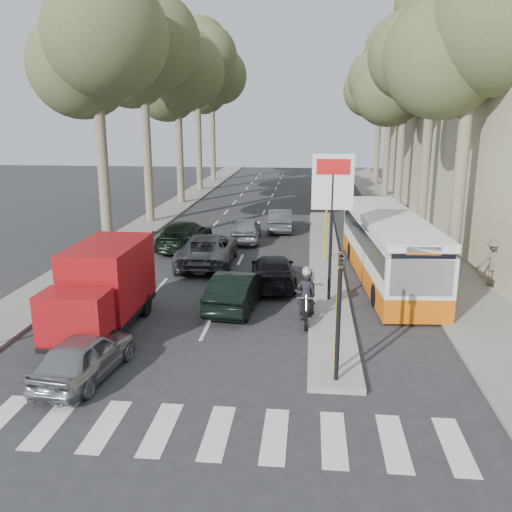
{
  "coord_description": "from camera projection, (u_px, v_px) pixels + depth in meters",
  "views": [
    {
      "loc": [
        2.45,
        -14.66,
        6.92
      ],
      "look_at": [
        0.41,
        5.68,
        1.6
      ],
      "focal_mm": 38.0,
      "sensor_mm": 36.0,
      "label": 1
    }
  ],
  "objects": [
    {
      "name": "tree_r_c",
      "position": [
        407.0,
        74.0,
        37.92
      ],
      "size": [
        7.4,
        7.2,
        13.32
      ],
      "color": "#6B604C",
      "rests_on": "ground"
    },
    {
      "name": "ground",
      "position": [
        223.0,
        356.0,
        16.09
      ],
      "size": [
        120.0,
        120.0,
        0.0
      ],
      "primitive_type": "plane",
      "color": "#28282B",
      "rests_on": "ground"
    },
    {
      "name": "silver_hatchback",
      "position": [
        85.0,
        356.0,
        14.59
      ],
      "size": [
        1.97,
        3.9,
        1.27
      ],
      "primitive_type": "imported",
      "rotation": [
        0.0,
        0.0,
        3.01
      ],
      "color": "#93969B",
      "rests_on": "ground"
    },
    {
      "name": "tree_r_a",
      "position": [
        477.0,
        29.0,
        22.33
      ],
      "size": [
        7.4,
        7.2,
        14.1
      ],
      "color": "#6B604C",
      "rests_on": "ground"
    },
    {
      "name": "tree_l_c",
      "position": [
        179.0,
        73.0,
        41.38
      ],
      "size": [
        7.4,
        7.2,
        13.71
      ],
      "color": "#6B604C",
      "rests_on": "ground"
    },
    {
      "name": "traffic_light_island",
      "position": [
        339.0,
        296.0,
        13.71
      ],
      "size": [
        0.16,
        0.41,
        3.6
      ],
      "color": "black",
      "rests_on": "ground"
    },
    {
      "name": "pedestrian_near",
      "position": [
        415.0,
        250.0,
        24.19
      ],
      "size": [
        1.09,
        1.27,
        1.96
      ],
      "primitive_type": "imported",
      "rotation": [
        0.0,
        0.0,
        2.13
      ],
      "color": "#40324C",
      "rests_on": "sidewalk_right"
    },
    {
      "name": "queue_car_b",
      "position": [
        273.0,
        271.0,
        22.58
      ],
      "size": [
        2.28,
        4.57,
        1.28
      ],
      "primitive_type": "imported",
      "rotation": [
        0.0,
        0.0,
        3.26
      ],
      "color": "black",
      "rests_on": "ground"
    },
    {
      "name": "dark_hatchback",
      "position": [
        237.0,
        290.0,
        19.91
      ],
      "size": [
        1.96,
        4.37,
        1.39
      ],
      "primitive_type": "imported",
      "rotation": [
        0.0,
        0.0,
        3.02
      ],
      "color": "black",
      "rests_on": "ground"
    },
    {
      "name": "city_bus",
      "position": [
        388.0,
        246.0,
        23.14
      ],
      "size": [
        3.1,
        11.04,
        2.87
      ],
      "rotation": [
        0.0,
        0.0,
        0.07
      ],
      "color": "#DE5F0C",
      "rests_on": "ground"
    },
    {
      "name": "building_far",
      "position": [
        469.0,
        102.0,
        45.32
      ],
      "size": [
        11.0,
        20.0,
        16.0
      ],
      "primitive_type": "cube",
      "color": "#B7A88E",
      "rests_on": "ground"
    },
    {
      "name": "motorcycle",
      "position": [
        306.0,
        295.0,
        18.76
      ],
      "size": [
        0.82,
        2.25,
        1.91
      ],
      "rotation": [
        0.0,
        0.0,
        0.02
      ],
      "color": "black",
      "rests_on": "ground"
    },
    {
      "name": "queue_car_a",
      "position": [
        208.0,
        250.0,
        25.66
      ],
      "size": [
        2.71,
        5.51,
        1.5
      ],
      "primitive_type": "imported",
      "rotation": [
        0.0,
        0.0,
        3.18
      ],
      "color": "#45474C",
      "rests_on": "ground"
    },
    {
      "name": "queue_car_c",
      "position": [
        246.0,
        229.0,
        30.53
      ],
      "size": [
        1.85,
        4.09,
        1.36
      ],
      "primitive_type": "imported",
      "rotation": [
        0.0,
        0.0,
        3.2
      ],
      "color": "#98999F",
      "rests_on": "ground"
    },
    {
      "name": "tree_l_d",
      "position": [
        198.0,
        60.0,
        48.66
      ],
      "size": [
        7.4,
        7.2,
        15.66
      ],
      "color": "#6B604C",
      "rests_on": "ground"
    },
    {
      "name": "tree_r_b",
      "position": [
        438.0,
        31.0,
        29.76
      ],
      "size": [
        7.4,
        7.2,
        15.27
      ],
      "color": "#6B604C",
      "rests_on": "ground"
    },
    {
      "name": "tree_l_a",
      "position": [
        97.0,
        41.0,
        25.9
      ],
      "size": [
        7.4,
        7.2,
        14.1
      ],
      "color": "#6B604C",
      "rests_on": "ground"
    },
    {
      "name": "red_truck",
      "position": [
        104.0,
        287.0,
        17.68
      ],
      "size": [
        2.08,
        5.32,
        2.83
      ],
      "rotation": [
        0.0,
        0.0,
        -0.01
      ],
      "color": "black",
      "rests_on": "ground"
    },
    {
      "name": "billboard",
      "position": [
        332.0,
        207.0,
        19.66
      ],
      "size": [
        1.5,
        12.1,
        5.6
      ],
      "color": "yellow",
      "rests_on": "ground"
    },
    {
      "name": "pedestrian_far",
      "position": [
        494.0,
        262.0,
        22.12
      ],
      "size": [
        1.3,
        0.62,
        1.98
      ],
      "primitive_type": "imported",
      "rotation": [
        0.0,
        0.0,
        3.1
      ],
      "color": "brown",
      "rests_on": "sidewalk_right"
    },
    {
      "name": "tree_l_e",
      "position": [
        213.0,
        78.0,
        56.63
      ],
      "size": [
        7.4,
        7.2,
        14.49
      ],
      "color": "#6B604C",
      "rests_on": "ground"
    },
    {
      "name": "median_left",
      "position": [
        180.0,
        203.0,
        43.81
      ],
      "size": [
        2.4,
        64.0,
        0.12
      ],
      "primitive_type": "cube",
      "color": "gray",
      "rests_on": "ground"
    },
    {
      "name": "tree_r_d",
      "position": [
        393.0,
        64.0,
        45.27
      ],
      "size": [
        7.4,
        7.2,
        14.88
      ],
      "color": "#6B604C",
      "rests_on": "ground"
    },
    {
      "name": "sidewalk_right",
      "position": [
        395.0,
        213.0,
        39.32
      ],
      "size": [
        3.2,
        70.0,
        0.12
      ],
      "primitive_type": "cube",
      "color": "gray",
      "rests_on": "ground"
    },
    {
      "name": "traffic_island",
      "position": [
        325.0,
        260.0,
        26.35
      ],
      "size": [
        1.5,
        26.0,
        0.16
      ],
      "primitive_type": "cube",
      "color": "gray",
      "rests_on": "ground"
    },
    {
      "name": "queue_car_d",
      "position": [
        280.0,
        220.0,
        33.39
      ],
      "size": [
        1.61,
        4.11,
        1.33
      ],
      "primitive_type": "imported",
      "rotation": [
        0.0,
        0.0,
        3.19
      ],
      "color": "#53565B",
      "rests_on": "ground"
    },
    {
      "name": "tree_l_b",
      "position": [
        145.0,
        46.0,
        33.44
      ],
      "size": [
        7.4,
        7.2,
        14.88
      ],
      "color": "#6B604C",
      "rests_on": "ground"
    },
    {
      "name": "tree_r_e",
      "position": [
        382.0,
        79.0,
        53.13
      ],
      "size": [
        7.4,
        7.2,
        14.1
      ],
      "color": "#6B604C",
      "rests_on": "ground"
    },
    {
      "name": "queue_car_e",
      "position": [
        184.0,
        235.0,
        28.89
      ],
      "size": [
        2.41,
        5.21,
        1.48
      ],
      "primitive_type": "imported",
      "rotation": [
        0.0,
        0.0,
        3.07
      ],
      "color": "black",
      "rests_on": "ground"
    }
  ]
}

